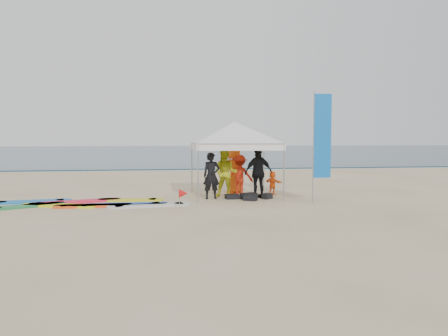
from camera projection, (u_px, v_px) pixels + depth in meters
ground at (233, 216)px, 12.55m from camera, size 120.00×120.00×0.00m
ocean at (174, 151)px, 71.78m from camera, size 160.00×84.00×0.08m
shoreline_foam at (191, 170)px, 30.51m from camera, size 160.00×1.20×0.01m
person_black_a at (211, 176)px, 15.98m from camera, size 0.66×0.47×1.71m
person_yellow at (226, 173)px, 16.33m from camera, size 1.08×0.96×1.84m
person_orange_a at (240, 175)px, 16.87m from camera, size 1.15×0.86×1.58m
person_black_b at (258, 173)px, 16.20m from camera, size 1.20×0.73×1.90m
person_orange_b at (234, 170)px, 17.61m from camera, size 1.09×0.94×1.89m
person_seated at (273, 183)px, 17.25m from camera, size 0.69×0.87×0.92m
canopy_tent at (234, 122)px, 16.58m from camera, size 4.31×4.31×3.25m
feather_flag at (322, 137)px, 14.81m from camera, size 0.64×0.04×3.83m
marker_pennant at (183, 193)px, 13.70m from camera, size 0.28×0.28×0.64m
gear_pile at (248, 197)px, 15.92m from camera, size 1.76×1.02×0.22m
surfboard_spread at (87, 204)px, 14.60m from camera, size 6.27×2.31×0.07m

